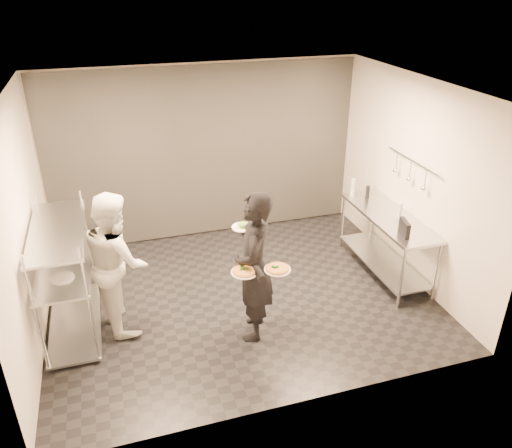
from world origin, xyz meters
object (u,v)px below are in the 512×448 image
object	(u,v)px
waiter	(254,267)
salad_plate	(243,226)
bottle_clear	(400,210)
pass_rack	(66,274)
pizza_plate_near	(244,271)
bottle_dark	(368,192)
prep_counter	(387,234)
pos_monitor	(404,228)
bottle_green	(353,187)
chef	(117,262)
pizza_plate_far	(278,269)

from	to	relation	value
waiter	salad_plate	world-z (taller)	waiter
bottle_clear	pass_rack	bearing A→B (deg)	178.93
pizza_plate_near	bottle_dark	world-z (taller)	bottle_dark
waiter	bottle_clear	xyz separation A→B (m)	(2.33, 0.69, 0.09)
prep_counter	pos_monitor	size ratio (longest dim) A/B	6.43
pos_monitor	bottle_dark	distance (m)	1.19
bottle_green	pos_monitor	bearing A→B (deg)	-87.97
prep_counter	pizza_plate_near	distance (m)	2.59
prep_counter	pizza_plate_near	xyz separation A→B (m)	(-2.38, -0.94, 0.38)
waiter	chef	bearing A→B (deg)	-93.78
waiter	bottle_clear	size ratio (longest dim) A/B	8.96
pizza_plate_far	salad_plate	world-z (taller)	salad_plate
chef	pizza_plate_near	xyz separation A→B (m)	(1.35, -0.84, 0.12)
pass_rack	bottle_clear	xyz separation A→B (m)	(4.44, -0.08, 0.26)
prep_counter	pizza_plate_near	size ratio (longest dim) A/B	5.90
chef	bottle_dark	world-z (taller)	chef
bottle_green	chef	bearing A→B (deg)	-165.84
pass_rack	chef	world-z (taller)	chef
waiter	bottle_green	xyz separation A→B (m)	(2.05, 1.58, 0.12)
pass_rack	bottle_dark	xyz separation A→B (m)	(4.32, 0.62, 0.25)
waiter	pos_monitor	xyz separation A→B (m)	(2.10, 0.21, 0.09)
chef	bottle_green	world-z (taller)	chef
prep_counter	salad_plate	world-z (taller)	salad_plate
bottle_clear	bottle_dark	size ratio (longest dim) A/B	1.04
pos_monitor	salad_plate	bearing A→B (deg)	-168.54
pos_monitor	chef	bearing A→B (deg)	-174.57
bottle_clear	pizza_plate_near	bearing A→B (deg)	-161.07
pizza_plate_far	bottle_dark	distance (m)	2.60
pass_rack	prep_counter	bearing A→B (deg)	0.03
chef	pizza_plate_far	bearing A→B (deg)	-131.75
waiter	salad_plate	xyz separation A→B (m)	(-0.05, 0.26, 0.42)
waiter	chef	size ratio (longest dim) A/B	1.05
prep_counter	salad_plate	bearing A→B (deg)	-167.24
pizza_plate_near	pizza_plate_far	bearing A→B (deg)	-14.46
chef	bottle_clear	distance (m)	3.84
chef	pizza_plate_near	size ratio (longest dim) A/B	5.81
waiter	pos_monitor	size ratio (longest dim) A/B	6.66
pizza_plate_near	bottle_green	distance (m)	2.81
waiter	bottle_clear	world-z (taller)	waiter
pass_rack	bottle_clear	distance (m)	4.45
pass_rack	pizza_plate_near	xyz separation A→B (m)	(1.95, -0.94, 0.24)
pass_rack	bottle_dark	size ratio (longest dim) A/B	7.98
pizza_plate_far	bottle_clear	xyz separation A→B (m)	(2.13, 0.94, -0.01)
waiter	pizza_plate_far	world-z (taller)	waiter
waiter	bottle_dark	xyz separation A→B (m)	(2.21, 1.40, 0.09)
pizza_plate_far	bottle_green	size ratio (longest dim) A/B	1.14
pass_rack	pizza_plate_near	bearing A→B (deg)	-25.63
prep_counter	pizza_plate_far	xyz separation A→B (m)	(-2.02, -1.03, 0.40)
pass_rack	bottle_green	world-z (taller)	pass_rack
prep_counter	waiter	distance (m)	2.37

